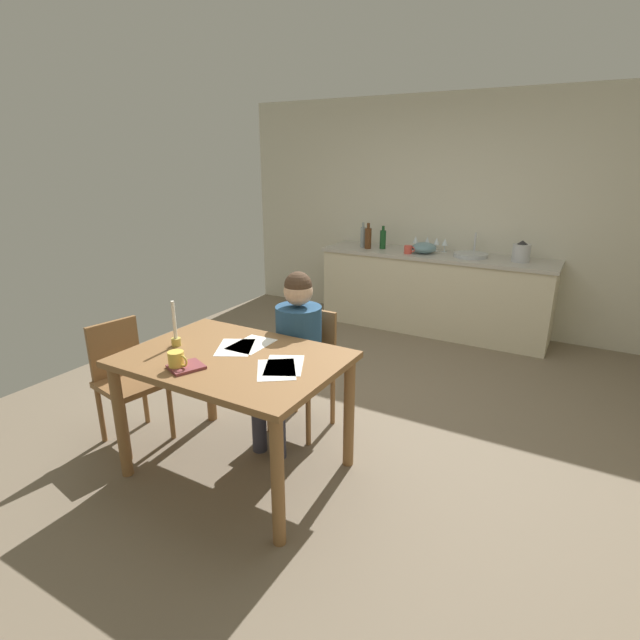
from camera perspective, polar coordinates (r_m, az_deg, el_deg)
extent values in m
cube|color=#7A6B56|center=(3.95, 2.71, -10.87)|extent=(5.20, 5.20, 0.04)
cube|color=beige|center=(5.92, 14.78, 11.92)|extent=(5.20, 0.12, 2.60)
cube|color=beige|center=(5.74, 13.10, 2.98)|extent=(2.54, 0.60, 0.86)
cube|color=#B7B2A8|center=(5.64, 13.43, 7.39)|extent=(2.58, 0.64, 0.04)
cube|color=olive|center=(2.97, -10.17, -4.55)|extent=(1.29, 0.92, 0.04)
cylinder|color=olive|center=(3.29, -22.37, -11.02)|extent=(0.07, 0.07, 0.75)
cylinder|color=olive|center=(2.57, -4.99, -18.43)|extent=(0.07, 0.07, 0.75)
cylinder|color=olive|center=(3.76, -12.87, -6.25)|extent=(0.07, 0.07, 0.75)
cylinder|color=olive|center=(3.15, 3.42, -10.86)|extent=(0.07, 0.07, 0.75)
cube|color=olive|center=(3.52, -2.27, -5.86)|extent=(0.41, 0.41, 0.04)
cube|color=olive|center=(3.58, -0.67, -1.76)|extent=(0.36, 0.04, 0.40)
cylinder|color=olive|center=(3.59, -6.04, -9.69)|extent=(0.04, 0.04, 0.46)
cylinder|color=olive|center=(3.42, -1.39, -11.15)|extent=(0.04, 0.04, 0.46)
cylinder|color=olive|center=(3.83, -2.95, -7.68)|extent=(0.04, 0.04, 0.46)
cylinder|color=olive|center=(3.67, 1.51, -8.90)|extent=(0.04, 0.04, 0.46)
cylinder|color=navy|center=(3.41, -2.49, -2.44)|extent=(0.33, 0.33, 0.50)
sphere|color=#D8AD8C|center=(3.30, -2.58, 3.41)|extent=(0.20, 0.20, 0.20)
sphere|color=#473323|center=(3.29, -2.59, 4.08)|extent=(0.19, 0.19, 0.19)
cylinder|color=#383847|center=(3.41, -5.35, -7.08)|extent=(0.14, 0.38, 0.13)
cylinder|color=#383847|center=(3.38, -7.18, -11.68)|extent=(0.10, 0.10, 0.45)
cylinder|color=#383847|center=(3.33, -3.11, -7.72)|extent=(0.14, 0.38, 0.13)
cylinder|color=#383847|center=(3.30, -4.94, -12.46)|extent=(0.10, 0.10, 0.45)
cube|color=olive|center=(3.61, -21.20, -6.95)|extent=(0.46, 0.46, 0.04)
cube|color=olive|center=(3.69, -22.99, -3.12)|extent=(0.09, 0.36, 0.40)
cylinder|color=olive|center=(3.51, -21.82, -11.97)|extent=(0.04, 0.04, 0.43)
cylinder|color=olive|center=(3.65, -17.11, -10.18)|extent=(0.04, 0.04, 0.43)
cylinder|color=olive|center=(3.78, -24.34, -10.02)|extent=(0.04, 0.04, 0.43)
cylinder|color=olive|center=(3.92, -19.88, -8.46)|extent=(0.04, 0.04, 0.43)
cylinder|color=#F2CC4C|center=(2.84, -16.52, -4.55)|extent=(0.09, 0.09, 0.10)
torus|color=#F2CC4C|center=(2.81, -15.82, -4.67)|extent=(0.07, 0.01, 0.07)
cylinder|color=gold|center=(3.19, -16.52, -2.48)|extent=(0.06, 0.06, 0.05)
cylinder|color=white|center=(3.14, -16.76, 0.01)|extent=(0.02, 0.02, 0.24)
cube|color=brown|center=(2.85, -15.44, -5.33)|extent=(0.22, 0.23, 0.02)
cube|color=white|center=(2.79, -4.21, -5.31)|extent=(0.32, 0.36, 0.00)
cube|color=white|center=(3.09, -9.93, -3.18)|extent=(0.33, 0.36, 0.00)
cube|color=white|center=(2.74, -5.15, -5.82)|extent=(0.34, 0.36, 0.00)
cube|color=white|center=(3.12, -8.07, -2.85)|extent=(0.22, 0.30, 0.00)
cylinder|color=#B2B7BC|center=(5.54, 17.25, 7.29)|extent=(0.36, 0.36, 0.04)
cylinder|color=silver|center=(5.67, 17.72, 8.53)|extent=(0.02, 0.02, 0.24)
cylinder|color=#8C999E|center=(5.89, 5.07, 9.65)|extent=(0.06, 0.06, 0.23)
cylinder|color=#8C999E|center=(5.87, 5.11, 11.06)|extent=(0.03, 0.03, 0.06)
cylinder|color=#593319|center=(5.81, 5.67, 9.51)|extent=(0.08, 0.08, 0.24)
cylinder|color=#593319|center=(5.79, 5.71, 10.97)|extent=(0.04, 0.04, 0.06)
cylinder|color=#194C23|center=(5.82, 7.39, 9.34)|extent=(0.07, 0.07, 0.21)
cylinder|color=#194C23|center=(5.80, 7.45, 10.64)|extent=(0.03, 0.03, 0.05)
ellipsoid|color=#668C99|center=(5.62, 12.11, 8.29)|extent=(0.27, 0.27, 0.12)
cylinder|color=#B7BABF|center=(5.44, 22.55, 7.28)|extent=(0.18, 0.18, 0.18)
cone|color=#262628|center=(5.42, 22.69, 8.41)|extent=(0.11, 0.11, 0.04)
cylinder|color=silver|center=(5.76, 14.37, 7.77)|extent=(0.06, 0.06, 0.00)
cylinder|color=silver|center=(5.75, 14.40, 8.14)|extent=(0.01, 0.01, 0.07)
cone|color=silver|center=(5.74, 14.46, 8.87)|extent=(0.07, 0.07, 0.08)
cylinder|color=silver|center=(5.79, 13.45, 7.89)|extent=(0.06, 0.06, 0.00)
cylinder|color=silver|center=(5.78, 13.47, 8.25)|extent=(0.01, 0.01, 0.07)
cone|color=silver|center=(5.77, 13.53, 8.98)|extent=(0.07, 0.07, 0.08)
cylinder|color=silver|center=(5.82, 12.41, 8.02)|extent=(0.06, 0.06, 0.00)
cylinder|color=silver|center=(5.81, 12.43, 8.38)|extent=(0.01, 0.01, 0.07)
cone|color=silver|center=(5.80, 12.49, 9.11)|extent=(0.07, 0.07, 0.08)
cylinder|color=silver|center=(5.86, 11.10, 8.18)|extent=(0.06, 0.06, 0.00)
cylinder|color=silver|center=(5.85, 11.12, 8.54)|extent=(0.01, 0.01, 0.07)
cone|color=silver|center=(5.84, 11.16, 9.26)|extent=(0.07, 0.07, 0.08)
cylinder|color=#D84C3F|center=(5.57, 10.30, 8.14)|extent=(0.09, 0.09, 0.09)
torus|color=#D84C3F|center=(5.55, 10.78, 8.13)|extent=(0.06, 0.01, 0.06)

